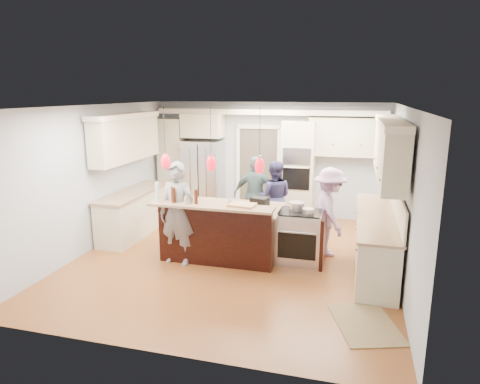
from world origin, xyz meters
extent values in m
plane|color=#A3602C|center=(0.00, 0.00, 0.00)|extent=(6.00, 6.00, 0.00)
cube|color=#B2BCC6|center=(0.00, 3.00, 1.35)|extent=(5.50, 0.04, 2.70)
cube|color=#B2BCC6|center=(0.00, -3.00, 1.35)|extent=(5.50, 0.04, 2.70)
cube|color=#B2BCC6|center=(-2.75, 0.00, 1.35)|extent=(0.04, 6.00, 2.70)
cube|color=#B2BCC6|center=(2.75, 0.00, 1.35)|extent=(0.04, 6.00, 2.70)
cube|color=white|center=(0.00, 0.00, 2.70)|extent=(5.50, 6.00, 0.04)
cube|color=#B7B7BC|center=(-1.55, 2.64, 0.90)|extent=(0.90, 0.70, 1.80)
cube|color=beige|center=(0.75, 2.67, 1.15)|extent=(0.72, 0.64, 2.30)
cube|color=black|center=(0.75, 2.34, 1.55)|extent=(0.60, 0.02, 0.35)
cube|color=black|center=(0.75, 2.34, 1.05)|extent=(0.60, 0.02, 0.50)
cylinder|color=#B7B7BC|center=(0.75, 2.31, 1.30)|extent=(0.55, 0.02, 0.02)
cube|color=beige|center=(-2.35, 2.70, 1.15)|extent=(0.60, 0.58, 2.30)
cube|color=beige|center=(-1.55, 2.70, 2.15)|extent=(0.95, 0.58, 0.55)
cube|color=beige|center=(1.80, 2.82, 1.95)|extent=(1.70, 0.35, 0.85)
cube|color=beige|center=(0.00, 2.80, 2.48)|extent=(5.30, 0.38, 0.12)
cube|color=#4C443A|center=(-0.25, 2.99, 1.05)|extent=(0.90, 0.06, 2.10)
cube|color=white|center=(-0.25, 2.95, 2.13)|extent=(1.04, 0.06, 0.10)
cube|color=beige|center=(2.40, 0.30, 0.44)|extent=(0.60, 3.00, 0.88)
cube|color=tan|center=(2.40, 0.30, 0.90)|extent=(0.64, 3.05, 0.04)
cube|color=beige|center=(2.52, 0.30, 1.98)|extent=(0.35, 3.00, 0.85)
cube|color=beige|center=(2.51, 0.30, 2.46)|extent=(0.37, 3.10, 0.10)
cube|color=beige|center=(-2.40, 0.80, 0.44)|extent=(0.60, 2.20, 0.88)
cube|color=tan|center=(-2.40, 0.80, 0.90)|extent=(0.64, 2.25, 0.04)
cube|color=beige|center=(-2.52, 0.80, 1.98)|extent=(0.35, 2.20, 0.85)
cube|color=beige|center=(-2.51, 0.80, 2.46)|extent=(0.37, 2.30, 0.10)
cube|color=black|center=(-0.25, 0.15, 0.44)|extent=(2.00, 1.00, 0.88)
cube|color=tan|center=(-0.25, 0.15, 0.90)|extent=(2.10, 1.10, 0.04)
cube|color=black|center=(-0.25, -0.41, 0.54)|extent=(2.00, 0.12, 1.08)
cube|color=tan|center=(-0.25, -0.55, 1.10)|extent=(2.10, 0.42, 0.04)
cube|color=black|center=(0.38, 0.33, 1.00)|extent=(0.34, 0.29, 0.16)
cube|color=#B7B7BC|center=(1.13, 0.15, 0.45)|extent=(0.76, 0.66, 0.90)
cube|color=black|center=(1.13, -0.19, 0.40)|extent=(0.65, 0.01, 0.45)
cube|color=black|center=(1.13, 0.15, 0.91)|extent=(0.72, 0.59, 0.02)
cube|color=black|center=(1.54, 0.15, 0.44)|extent=(0.06, 0.71, 0.88)
cylinder|color=black|center=(-1.05, -0.51, 2.33)|extent=(0.01, 0.01, 0.75)
ellipsoid|color=red|center=(-1.05, -0.51, 1.80)|extent=(0.15, 0.15, 0.26)
cylinder|color=black|center=(-0.25, -0.51, 2.33)|extent=(0.01, 0.01, 0.75)
ellipsoid|color=red|center=(-0.25, -0.51, 1.80)|extent=(0.15, 0.15, 0.26)
cylinder|color=black|center=(0.55, -0.51, 2.33)|extent=(0.01, 0.01, 0.75)
ellipsoid|color=red|center=(0.55, -0.51, 1.80)|extent=(0.15, 0.15, 0.26)
imported|color=gray|center=(-0.90, -0.45, 0.90)|extent=(0.70, 0.50, 1.79)
imported|color=#292951|center=(0.40, 1.60, 0.77)|extent=(0.82, 0.67, 1.55)
imported|color=slate|center=(0.01, 1.60, 0.81)|extent=(0.98, 0.47, 1.62)
imported|color=#B48DBE|center=(1.60, 0.65, 0.81)|extent=(0.93, 1.19, 1.62)
cube|color=#997F53|center=(2.25, -1.73, 0.01)|extent=(1.03, 1.25, 0.01)
cylinder|color=silver|center=(-1.20, -0.57, 1.28)|extent=(0.10, 0.10, 0.33)
cylinder|color=#431A0C|center=(-0.90, -0.57, 1.25)|extent=(0.06, 0.06, 0.26)
cylinder|color=#431A0C|center=(-0.94, -0.52, 1.25)|extent=(0.08, 0.08, 0.27)
cylinder|color=#431A0C|center=(-0.51, -0.54, 1.24)|extent=(0.07, 0.07, 0.24)
cylinder|color=#B7B7BC|center=(-0.63, -0.60, 1.18)|extent=(0.07, 0.07, 0.12)
cube|color=tan|center=(0.26, -0.47, 1.14)|extent=(0.45, 0.34, 0.03)
cylinder|color=#B7B7BC|center=(1.06, 0.20, 0.99)|extent=(0.25, 0.25, 0.15)
cylinder|color=#B7B7BC|center=(1.28, 0.02, 0.97)|extent=(0.20, 0.20, 0.10)
camera|label=1|loc=(1.98, -6.97, 2.93)|focal=32.00mm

